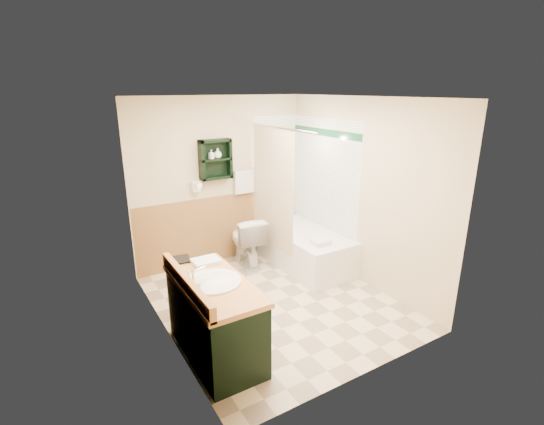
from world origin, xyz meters
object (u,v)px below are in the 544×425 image
at_px(vanity, 215,319).
at_px(bathtub, 305,249).
at_px(soap_bottle_b, 218,154).
at_px(soap_bottle_a, 211,157).
at_px(toilet, 246,241).
at_px(hair_dryer, 196,186).
at_px(vanity_book, 174,252).
at_px(wall_shelf, 216,159).

height_order(vanity, bathtub, vanity).
height_order(bathtub, soap_bottle_b, soap_bottle_b).
bearing_deg(bathtub, soap_bottle_a, 145.49).
bearing_deg(toilet, bathtub, 152.27).
xyz_separation_m(vanity, soap_bottle_a, (0.83, 1.93, 1.20)).
bearing_deg(hair_dryer, vanity_book, -119.70).
bearing_deg(bathtub, vanity_book, -165.08).
bearing_deg(wall_shelf, bathtub, -36.26).
distance_m(bathtub, vanity_book, 2.25).
distance_m(hair_dryer, vanity, 2.21).
xyz_separation_m(toilet, soap_bottle_a, (-0.38, 0.25, 1.23)).
relative_size(bathtub, soap_bottle_a, 12.10).
xyz_separation_m(bathtub, soap_bottle_a, (-1.09, 0.75, 1.33)).
relative_size(toilet, soap_bottle_b, 5.46).
distance_m(toilet, soap_bottle_a, 1.31).
height_order(wall_shelf, vanity_book, wall_shelf).
height_order(vanity_book, soap_bottle_a, soap_bottle_a).
height_order(hair_dryer, bathtub, hair_dryer).
distance_m(hair_dryer, soap_bottle_b, 0.54).
bearing_deg(hair_dryer, wall_shelf, -4.76).
bearing_deg(bathtub, toilet, 144.88).
distance_m(toilet, vanity_book, 1.81).
bearing_deg(wall_shelf, hair_dryer, 175.24).
bearing_deg(toilet, vanity_book, 44.83).
xyz_separation_m(vanity, vanity_book, (-0.17, 0.63, 0.50)).
bearing_deg(vanity_book, vanity, -66.15).
bearing_deg(vanity, vanity_book, 104.66).
bearing_deg(hair_dryer, soap_bottle_b, -5.13).
height_order(hair_dryer, soap_bottle_b, soap_bottle_b).
xyz_separation_m(wall_shelf, hair_dryer, (-0.30, 0.02, -0.35)).
relative_size(toilet, soap_bottle_a, 5.98).
distance_m(bathtub, toilet, 0.87).
distance_m(vanity_book, soap_bottle_a, 1.79).
distance_m(wall_shelf, soap_bottle_a, 0.08).
xyz_separation_m(hair_dryer, soap_bottle_a, (0.24, -0.03, 0.39)).
height_order(wall_shelf, vanity, wall_shelf).
height_order(wall_shelf, hair_dryer, wall_shelf).
relative_size(wall_shelf, vanity, 0.45).
relative_size(hair_dryer, soap_bottle_b, 1.77).
bearing_deg(toilet, vanity, 61.66).
bearing_deg(soap_bottle_b, toilet, -41.33).
relative_size(wall_shelf, soap_bottle_a, 4.44).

